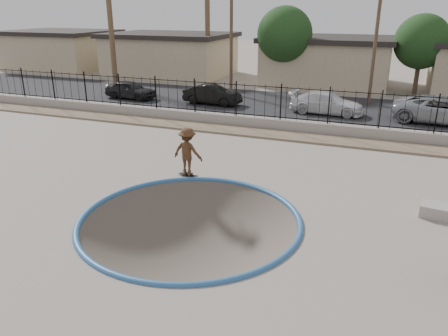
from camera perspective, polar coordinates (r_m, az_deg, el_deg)
ground at (r=25.70m, az=8.09°, el=3.49°), size 120.00×120.00×2.20m
bowl_pit at (r=13.78m, az=-4.44°, el=-6.82°), size 6.84×6.84×1.80m
coping_ring at (r=13.78m, az=-4.44°, el=-6.82°), size 7.04×7.04×0.20m
rock_strip at (r=22.76m, az=6.59°, el=4.37°), size 42.00×1.60×0.11m
retaining_wall at (r=23.72m, az=7.30°, el=5.62°), size 42.00×0.45×0.60m
fence at (r=23.45m, az=7.43°, el=8.45°), size 40.00×0.04×1.80m
street at (r=30.17m, az=10.43°, el=8.08°), size 90.00×8.00×0.04m
house_west_far at (r=51.15m, az=-20.45°, el=14.34°), size 10.60×8.60×3.90m
house_west at (r=43.79m, az=-7.02°, el=14.60°), size 11.60×8.60×3.90m
house_center at (r=39.13m, az=13.41°, el=13.54°), size 10.60×8.60×3.90m
palm_mid at (r=39.16m, az=-2.21°, el=20.97°), size 2.30×2.30×9.30m
utility_pole_left at (r=33.08m, az=0.96°, el=17.65°), size 1.70×0.24×9.00m
utility_pole_mid at (r=31.08m, az=19.36°, el=16.86°), size 1.70×0.24×9.50m
street_tree_left at (r=36.07m, az=7.93°, el=16.88°), size 4.32×4.32×6.36m
street_tree_mid at (r=36.14m, az=24.44°, el=14.78°), size 3.96×3.96×5.83m
skater at (r=16.90m, az=-4.77°, el=1.86°), size 1.25×0.78×1.87m
skateboard at (r=17.20m, az=-4.68°, el=-0.91°), size 0.81×0.29×0.07m
concrete_ledge at (r=15.43m, az=27.18°, el=-5.25°), size 1.68×0.90×0.40m
car_a at (r=32.36m, az=-12.11°, el=9.97°), size 3.85×1.77×1.28m
car_b at (r=29.79m, az=-1.52°, el=9.55°), size 3.97×1.53×1.29m
car_c at (r=27.83m, az=13.29°, el=8.25°), size 4.60×2.14×1.30m
car_d at (r=27.72m, az=26.65°, el=6.79°), size 5.57×2.92×1.49m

